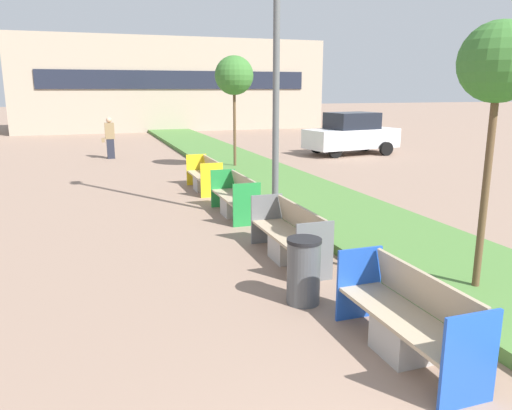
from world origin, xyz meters
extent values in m
cube|color=#4C7A38|center=(3.20, 12.00, 0.09)|extent=(2.80, 120.00, 0.18)
cube|color=tan|center=(4.00, 36.21, 3.15)|extent=(21.43, 5.76, 6.30)
cube|color=#1E2333|center=(4.00, 33.28, 3.46)|extent=(18.00, 0.08, 1.20)
cube|color=#ADA8A0|center=(0.90, 3.12, 0.21)|extent=(0.52, 0.60, 0.42)
cube|color=tan|center=(0.90, 3.12, 0.44)|extent=(0.58, 1.93, 0.05)
cube|color=tan|center=(1.17, 3.12, 0.70)|extent=(0.14, 1.85, 0.48)
cube|color=blue|center=(0.90, 2.14, 0.47)|extent=(0.62, 0.04, 0.94)
cube|color=blue|center=(0.90, 4.10, 0.47)|extent=(0.62, 0.04, 0.94)
cube|color=#ADA8A0|center=(0.90, 6.47, 0.21)|extent=(0.52, 0.60, 0.42)
cube|color=tan|center=(0.90, 6.47, 0.44)|extent=(0.58, 2.08, 0.05)
cube|color=tan|center=(1.17, 6.47, 0.70)|extent=(0.14, 2.00, 0.48)
cube|color=slate|center=(0.90, 5.41, 0.47)|extent=(0.62, 0.04, 0.94)
cube|color=slate|center=(0.90, 7.53, 0.47)|extent=(0.62, 0.04, 0.94)
cube|color=#ADA8A0|center=(0.90, 9.74, 0.21)|extent=(0.52, 0.60, 0.42)
cube|color=tan|center=(0.90, 9.74, 0.44)|extent=(0.58, 1.89, 0.05)
cube|color=tan|center=(1.17, 9.74, 0.70)|extent=(0.14, 1.81, 0.48)
cube|color=#238C3D|center=(0.90, 8.77, 0.47)|extent=(0.62, 0.04, 0.94)
cube|color=#238C3D|center=(0.90, 10.70, 0.47)|extent=(0.62, 0.04, 0.94)
cube|color=#ADA8A0|center=(0.90, 12.83, 0.21)|extent=(0.52, 0.60, 0.42)
cube|color=tan|center=(0.90, 12.83, 0.44)|extent=(0.58, 1.90, 0.05)
cube|color=tan|center=(1.17, 12.83, 0.70)|extent=(0.14, 1.82, 0.48)
cube|color=yellow|center=(0.90, 11.87, 0.47)|extent=(0.62, 0.04, 0.94)
cube|color=yellow|center=(0.90, 13.80, 0.47)|extent=(0.62, 0.04, 0.94)
cylinder|color=#4C4F51|center=(0.42, 4.76, 0.44)|extent=(0.46, 0.46, 0.87)
cylinder|color=black|center=(0.42, 4.76, 0.90)|extent=(0.48, 0.48, 0.05)
cylinder|color=#56595B|center=(1.55, 8.78, 3.80)|extent=(0.14, 0.14, 7.60)
cylinder|color=brown|center=(2.80, 4.13, 1.47)|extent=(0.10, 0.10, 2.94)
sphere|color=#38702D|center=(2.80, 4.13, 3.22)|extent=(1.04, 1.04, 1.04)
cylinder|color=brown|center=(2.80, 16.07, 1.49)|extent=(0.10, 0.10, 2.97)
sphere|color=#38702D|center=(2.80, 16.07, 3.34)|extent=(1.35, 1.35, 1.35)
cube|color=#232633|center=(-1.27, 20.77, 0.41)|extent=(0.30, 0.22, 0.83)
cube|color=olive|center=(-1.27, 20.77, 1.17)|extent=(0.38, 0.24, 0.67)
sphere|color=tan|center=(-1.27, 20.77, 1.62)|extent=(0.23, 0.23, 0.23)
cube|color=olive|center=(-1.55, 20.77, 0.79)|extent=(0.12, 0.20, 0.18)
cube|color=silver|center=(9.04, 18.75, 0.72)|extent=(4.41, 2.35, 0.84)
cube|color=black|center=(9.04, 18.75, 1.50)|extent=(2.30, 1.84, 0.72)
cylinder|color=black|center=(10.30, 17.85, 0.30)|extent=(0.60, 0.20, 0.60)
cylinder|color=black|center=(10.30, 19.65, 0.30)|extent=(0.60, 0.20, 0.60)
cylinder|color=black|center=(7.78, 17.85, 0.30)|extent=(0.60, 0.20, 0.60)
cylinder|color=black|center=(7.78, 19.65, 0.30)|extent=(0.60, 0.20, 0.60)
camera|label=1|loc=(-2.27, -1.11, 2.89)|focal=35.00mm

